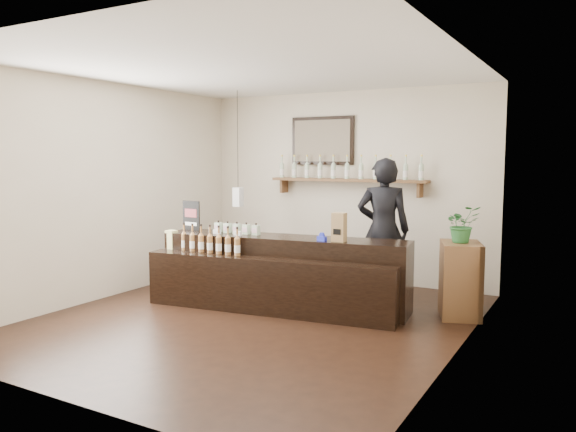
% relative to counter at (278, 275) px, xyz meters
% --- Properties ---
extents(ground, '(5.00, 5.00, 0.00)m').
position_rel_counter_xyz_m(ground, '(0.02, -0.59, -0.41)').
color(ground, black).
rests_on(ground, ground).
extents(room_shell, '(5.00, 5.00, 5.00)m').
position_rel_counter_xyz_m(room_shell, '(0.02, -0.59, 1.30)').
color(room_shell, beige).
rests_on(room_shell, ground).
extents(back_wall_decor, '(2.66, 0.96, 1.69)m').
position_rel_counter_xyz_m(back_wall_decor, '(-0.14, 1.79, 1.35)').
color(back_wall_decor, brown).
rests_on(back_wall_decor, ground).
extents(counter, '(3.14, 1.22, 1.01)m').
position_rel_counter_xyz_m(counter, '(0.00, 0.00, 0.00)').
color(counter, black).
rests_on(counter, ground).
extents(promo_sign, '(0.28, 0.03, 0.39)m').
position_rel_counter_xyz_m(promo_sign, '(-1.38, 0.05, 0.65)').
color(promo_sign, black).
rests_on(promo_sign, counter).
extents(paper_bag, '(0.15, 0.12, 0.33)m').
position_rel_counter_xyz_m(paper_bag, '(0.77, 0.07, 0.62)').
color(paper_bag, olive).
rests_on(paper_bag, counter).
extents(tape_dispenser, '(0.13, 0.07, 0.10)m').
position_rel_counter_xyz_m(tape_dispenser, '(0.58, 0.01, 0.50)').
color(tape_dispenser, '#1922AF').
rests_on(tape_dispenser, counter).
extents(side_cabinet, '(0.60, 0.70, 0.86)m').
position_rel_counter_xyz_m(side_cabinet, '(2.02, 0.70, 0.02)').
color(side_cabinet, brown).
rests_on(side_cabinet, ground).
extents(potted_plant, '(0.50, 0.50, 0.42)m').
position_rel_counter_xyz_m(potted_plant, '(2.02, 0.70, 0.67)').
color(potted_plant, '#28652E').
rests_on(potted_plant, side_cabinet).
extents(shopkeeper, '(0.87, 0.70, 2.06)m').
position_rel_counter_xyz_m(shopkeeper, '(0.98, 0.96, 0.62)').
color(shopkeeper, black).
rests_on(shopkeeper, ground).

